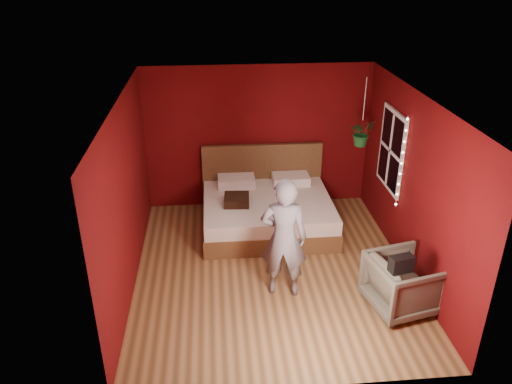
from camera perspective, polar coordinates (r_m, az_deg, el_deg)
floor at (r=7.56m, az=1.83°, el=-8.88°), size 4.50×4.50×0.00m
room_walls at (r=6.75m, az=2.03°, el=2.91°), size 4.04×4.54×2.62m
window at (r=8.09m, az=15.19°, el=4.61°), size 0.05×0.97×1.27m
fairy_lights at (r=7.63m, az=16.29°, el=3.17°), size 0.04×0.04×1.45m
bed at (r=8.58m, az=1.23°, el=-1.92°), size 2.18×1.85×1.20m
person at (r=6.67m, az=3.19°, el=-5.30°), size 0.70×0.53×1.73m
armchair at (r=6.91m, az=16.41°, el=-9.99°), size 1.00×0.98×0.76m
handbag at (r=6.40m, az=16.28°, el=-7.89°), size 0.32×0.21×0.21m
throw_pillow at (r=8.21m, az=-2.22°, el=-0.91°), size 0.44×0.44×0.14m
hanging_plant at (r=8.09m, az=11.97°, el=6.63°), size 0.48×0.45×1.09m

